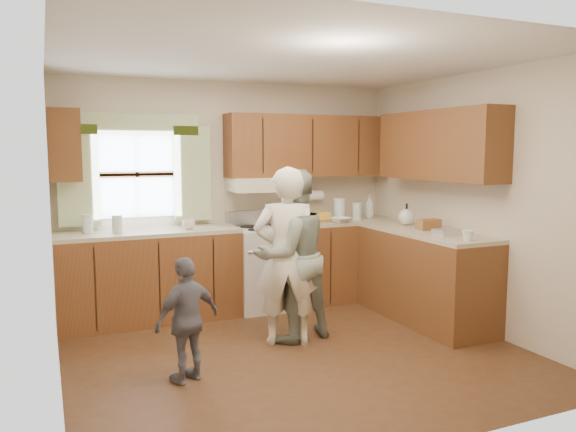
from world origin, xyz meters
name	(u,v)px	position (x,y,z in m)	size (l,w,h in m)	color
room	(296,210)	(0.00, 0.00, 1.25)	(3.80, 3.80, 3.80)	#462815
kitchen_fixtures	(307,236)	(0.61, 1.08, 0.84)	(3.80, 2.25, 2.15)	#47210F
stove	(267,266)	(0.30, 1.44, 0.47)	(0.76, 0.67, 1.07)	silver
woman_left	(286,256)	(0.02, 0.25, 0.80)	(0.59, 0.38, 1.61)	#EEE8CF
woman_right	(292,256)	(0.11, 0.34, 0.79)	(0.77, 0.60, 1.58)	#233A2F
child	(187,320)	(-1.00, -0.22, 0.48)	(0.56, 0.23, 0.96)	slate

